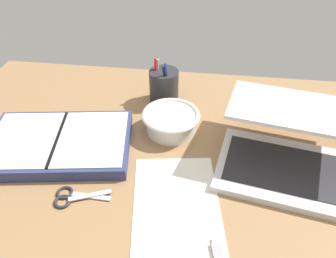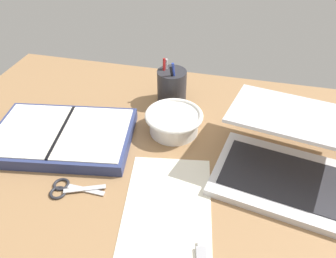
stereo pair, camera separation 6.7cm
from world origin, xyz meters
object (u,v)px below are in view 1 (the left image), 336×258
object	(u,v)px
planner	(59,143)
bowl	(171,121)
pen_cup	(164,86)
laptop	(287,149)
scissors	(70,197)

from	to	relation	value
planner	bowl	bearing A→B (deg)	12.72
pen_cup	planner	size ratio (longest dim) A/B	0.36
laptop	pen_cup	xyz separation A→B (cm)	(-34.05, 24.91, 0.07)
laptop	pen_cup	size ratio (longest dim) A/B	2.57
pen_cup	planner	xyz separation A→B (cm)	(-24.45, -26.48, -3.54)
laptop	planner	size ratio (longest dim) A/B	0.92
bowl	scissors	size ratio (longest dim) A/B	1.25
planner	scissors	distance (cm)	18.34
laptop	scissors	distance (cm)	52.89
planner	scissors	xyz separation A→B (cm)	(8.85, -16.00, -1.42)
laptop	bowl	world-z (taller)	laptop
laptop	scissors	world-z (taller)	laptop
bowl	planner	size ratio (longest dim) A/B	0.40
laptop	scissors	bearing A→B (deg)	-150.14
bowl	scissors	world-z (taller)	bowl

